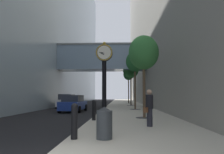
# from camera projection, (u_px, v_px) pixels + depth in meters

# --- Properties ---
(ground_plane) EXTENTS (110.00, 110.00, 0.00)m
(ground_plane) POSITION_uv_depth(u_px,v_px,m) (107.00, 106.00, 31.49)
(ground_plane) COLOR black
(ground_plane) RESTS_ON ground
(sidewalk_right) EXTENTS (5.42, 80.00, 0.14)m
(sidewalk_right) POSITION_uv_depth(u_px,v_px,m) (126.00, 105.00, 34.39)
(sidewalk_right) COLOR beige
(sidewalk_right) RESTS_ON ground
(building_block_left) EXTENTS (21.29, 80.00, 32.66)m
(building_block_left) POSITION_uv_depth(u_px,v_px,m) (41.00, 5.00, 36.17)
(building_block_left) COLOR #93A8B7
(building_block_left) RESTS_ON ground
(street_clock) EXTENTS (0.84, 0.55, 4.13)m
(street_clock) POSITION_uv_depth(u_px,v_px,m) (104.00, 78.00, 11.15)
(street_clock) COLOR black
(street_clock) RESTS_ON sidewalk_right
(bollard_nearest) EXTENTS (0.23, 0.23, 1.16)m
(bollard_nearest) POSITION_uv_depth(u_px,v_px,m) (74.00, 120.00, 7.26)
(bollard_nearest) COLOR black
(bollard_nearest) RESTS_ON sidewalk_right
(bollard_third) EXTENTS (0.23, 0.23, 1.16)m
(bollard_third) POSITION_uv_depth(u_px,v_px,m) (94.00, 110.00, 12.69)
(bollard_third) COLOR black
(bollard_third) RESTS_ON sidewalk_right
(street_tree_near) EXTENTS (1.92, 1.92, 5.27)m
(street_tree_near) POSITION_uv_depth(u_px,v_px,m) (144.00, 53.00, 14.30)
(street_tree_near) COLOR #333335
(street_tree_near) RESTS_ON sidewalk_right
(street_tree_mid_near) EXTENTS (1.82, 1.82, 5.92)m
(street_tree_mid_near) POSITION_uv_depth(u_px,v_px,m) (135.00, 62.00, 22.77)
(street_tree_mid_near) COLOR #333335
(street_tree_mid_near) RESTS_ON sidewalk_right
(street_tree_mid_far) EXTENTS (2.28, 2.28, 6.44)m
(street_tree_mid_far) POSITION_uv_depth(u_px,v_px,m) (131.00, 69.00, 31.21)
(street_tree_mid_far) COLOR #333335
(street_tree_mid_far) RESTS_ON sidewalk_right
(street_tree_far) EXTENTS (1.85, 1.85, 6.22)m
(street_tree_far) POSITION_uv_depth(u_px,v_px,m) (128.00, 75.00, 39.63)
(street_tree_far) COLOR #333335
(street_tree_far) RESTS_ON sidewalk_right
(trash_bin) EXTENTS (0.53, 0.53, 1.05)m
(trash_bin) POSITION_uv_depth(u_px,v_px,m) (104.00, 122.00, 7.26)
(trash_bin) COLOR #383D42
(trash_bin) RESTS_ON sidewalk_right
(pedestrian_walking) EXTENTS (0.52, 0.47, 1.69)m
(pedestrian_walking) POSITION_uv_depth(u_px,v_px,m) (149.00, 107.00, 10.21)
(pedestrian_walking) COLOR #23232D
(pedestrian_walking) RESTS_ON sidewalk_right
(car_white_near) EXTENTS (2.04, 4.48, 1.68)m
(car_white_near) POSITION_uv_depth(u_px,v_px,m) (67.00, 101.00, 27.30)
(car_white_near) COLOR silver
(car_white_near) RESTS_ON ground
(car_blue_mid) EXTENTS (2.10, 4.71, 1.57)m
(car_blue_mid) POSITION_uv_depth(u_px,v_px,m) (73.00, 104.00, 21.07)
(car_blue_mid) COLOR navy
(car_blue_mid) RESTS_ON ground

